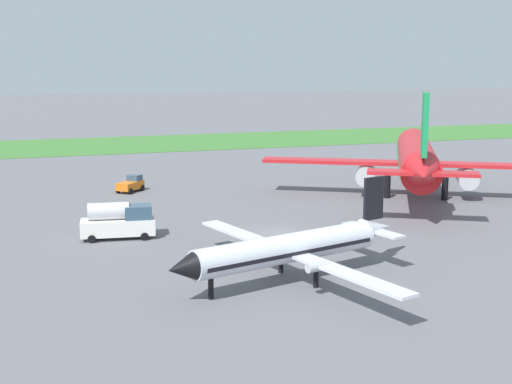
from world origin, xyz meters
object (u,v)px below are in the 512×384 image
pushback_tug_near_gate (131,184)px  fuel_truck_midfield (119,221)px  airplane_midfield_jet (417,158)px  airplane_foreground_turboprop (291,248)px

pushback_tug_near_gate → fuel_truck_midfield: 22.75m
airplane_midfield_jet → fuel_truck_midfield: 36.42m
fuel_truck_midfield → pushback_tug_near_gate: bearing=86.4°
fuel_truck_midfield → airplane_midfield_jet: bearing=20.6°
airplane_midfield_jet → pushback_tug_near_gate: 34.21m
airplane_foreground_turboprop → airplane_midfield_jet: bearing=-151.4°
pushback_tug_near_gate → fuel_truck_midfield: bearing=-148.5°
airplane_foreground_turboprop → fuel_truck_midfield: 19.21m
airplane_midfield_jet → fuel_truck_midfield: bearing=132.7°
airplane_midfield_jet → pushback_tug_near_gate: (-31.00, 14.01, -3.67)m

